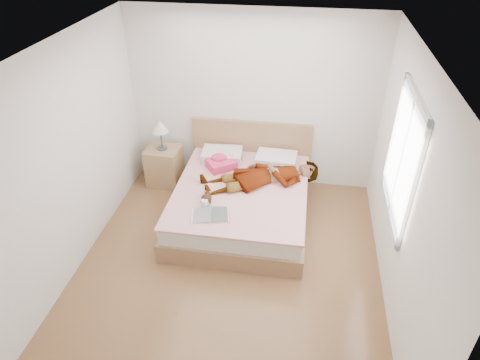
{
  "coord_description": "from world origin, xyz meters",
  "views": [
    {
      "loc": [
        0.73,
        -3.69,
        3.74
      ],
      "look_at": [
        0.0,
        0.85,
        0.7
      ],
      "focal_mm": 32.0,
      "sensor_mm": 36.0,
      "label": 1
    }
  ],
  "objects_px": {
    "nightstand": "(164,163)",
    "plush_toy": "(207,198)",
    "woman": "(263,173)",
    "magazine": "(210,215)",
    "towel": "(221,162)",
    "phone": "(231,152)",
    "bed": "(242,198)",
    "coffee_mug": "(205,203)"
  },
  "relations": [
    {
      "from": "phone",
      "to": "plush_toy",
      "type": "xyz_separation_m",
      "value": [
        -0.14,
        -1.0,
        -0.11
      ]
    },
    {
      "from": "woman",
      "to": "coffee_mug",
      "type": "height_order",
      "value": "woman"
    },
    {
      "from": "phone",
      "to": "bed",
      "type": "distance_m",
      "value": 0.72
    },
    {
      "from": "bed",
      "to": "coffee_mug",
      "type": "bearing_deg",
      "value": -124.66
    },
    {
      "from": "woman",
      "to": "nightstand",
      "type": "xyz_separation_m",
      "value": [
        -1.56,
        0.47,
        -0.27
      ]
    },
    {
      "from": "towel",
      "to": "coffee_mug",
      "type": "relative_size",
      "value": 3.92
    },
    {
      "from": "bed",
      "to": "nightstand",
      "type": "relative_size",
      "value": 1.96
    },
    {
      "from": "coffee_mug",
      "to": "woman",
      "type": "bearing_deg",
      "value": 47.33
    },
    {
      "from": "woman",
      "to": "magazine",
      "type": "xyz_separation_m",
      "value": [
        -0.54,
        -0.88,
        -0.11
      ]
    },
    {
      "from": "magazine",
      "to": "coffee_mug",
      "type": "height_order",
      "value": "coffee_mug"
    },
    {
      "from": "coffee_mug",
      "to": "plush_toy",
      "type": "relative_size",
      "value": 0.6
    },
    {
      "from": "woman",
      "to": "nightstand",
      "type": "distance_m",
      "value": 1.66
    },
    {
      "from": "bed",
      "to": "coffee_mug",
      "type": "distance_m",
      "value": 0.73
    },
    {
      "from": "woman",
      "to": "plush_toy",
      "type": "bearing_deg",
      "value": -71.67
    },
    {
      "from": "bed",
      "to": "nightstand",
      "type": "distance_m",
      "value": 1.44
    },
    {
      "from": "woman",
      "to": "bed",
      "type": "relative_size",
      "value": 0.81
    },
    {
      "from": "phone",
      "to": "towel",
      "type": "bearing_deg",
      "value": -153.54
    },
    {
      "from": "towel",
      "to": "plush_toy",
      "type": "bearing_deg",
      "value": -91.0
    },
    {
      "from": "woman",
      "to": "phone",
      "type": "distance_m",
      "value": 0.64
    },
    {
      "from": "phone",
      "to": "nightstand",
      "type": "bearing_deg",
      "value": 151.19
    },
    {
      "from": "bed",
      "to": "towel",
      "type": "relative_size",
      "value": 4.3
    },
    {
      "from": "phone",
      "to": "magazine",
      "type": "bearing_deg",
      "value": -116.45
    },
    {
      "from": "nightstand",
      "to": "plush_toy",
      "type": "bearing_deg",
      "value": -49.44
    },
    {
      "from": "plush_toy",
      "to": "nightstand",
      "type": "bearing_deg",
      "value": 130.56
    },
    {
      "from": "phone",
      "to": "woman",
      "type": "bearing_deg",
      "value": -63.51
    },
    {
      "from": "magazine",
      "to": "bed",
      "type": "bearing_deg",
      "value": 69.39
    },
    {
      "from": "bed",
      "to": "coffee_mug",
      "type": "relative_size",
      "value": 16.86
    },
    {
      "from": "magazine",
      "to": "nightstand",
      "type": "relative_size",
      "value": 0.49
    },
    {
      "from": "nightstand",
      "to": "coffee_mug",
      "type": "bearing_deg",
      "value": -51.89
    },
    {
      "from": "phone",
      "to": "magazine",
      "type": "height_order",
      "value": "phone"
    },
    {
      "from": "woman",
      "to": "towel",
      "type": "bearing_deg",
      "value": -135.81
    },
    {
      "from": "phone",
      "to": "bed",
      "type": "height_order",
      "value": "bed"
    },
    {
      "from": "towel",
      "to": "magazine",
      "type": "relative_size",
      "value": 0.93
    },
    {
      "from": "woman",
      "to": "towel",
      "type": "relative_size",
      "value": 3.46
    },
    {
      "from": "woman",
      "to": "phone",
      "type": "bearing_deg",
      "value": -153.51
    },
    {
      "from": "woman",
      "to": "magazine",
      "type": "bearing_deg",
      "value": -56.23
    },
    {
      "from": "towel",
      "to": "magazine",
      "type": "bearing_deg",
      "value": -85.3
    },
    {
      "from": "bed",
      "to": "towel",
      "type": "distance_m",
      "value": 0.62
    },
    {
      "from": "towel",
      "to": "plush_toy",
      "type": "relative_size",
      "value": 2.34
    },
    {
      "from": "towel",
      "to": "coffee_mug",
      "type": "bearing_deg",
      "value": -91.0
    },
    {
      "from": "woman",
      "to": "coffee_mug",
      "type": "xyz_separation_m",
      "value": [
        -0.64,
        -0.7,
        -0.07
      ]
    },
    {
      "from": "towel",
      "to": "magazine",
      "type": "distance_m",
      "value": 1.12
    }
  ]
}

